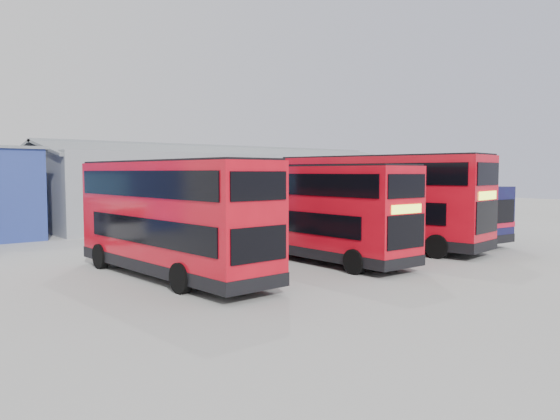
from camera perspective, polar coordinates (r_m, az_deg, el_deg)
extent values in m
plane|color=#999994|center=(24.29, 5.79, -4.90)|extent=(120.00, 120.00, 0.00)
cube|color=gray|center=(44.59, -5.38, 2.38)|extent=(30.00, 12.00, 5.00)
cube|color=slate|center=(42.32, -3.26, 6.02)|extent=(30.50, 6.33, 1.29)
cube|color=slate|center=(46.93, -7.34, 5.80)|extent=(30.50, 6.33, 1.29)
cube|color=red|center=(19.63, -11.35, -0.58)|extent=(2.69, 9.85, 3.77)
cube|color=black|center=(19.84, -11.29, -5.47)|extent=(2.73, 9.89, 0.42)
cube|color=black|center=(19.98, -7.87, -1.73)|extent=(0.35, 8.28, 0.88)
cube|color=black|center=(18.77, -13.87, -2.18)|extent=(0.35, 8.28, 0.88)
cube|color=black|center=(20.20, -8.51, 2.82)|extent=(0.39, 9.21, 0.88)
cube|color=black|center=(19.00, -14.48, 2.67)|extent=(0.39, 9.21, 0.88)
cube|color=black|center=(24.02, -17.29, -1.14)|extent=(2.09, 0.12, 1.26)
cube|color=black|center=(23.93, -17.37, 2.86)|extent=(2.09, 0.12, 0.88)
cube|color=#DBFF35|center=(23.97, -17.34, 0.86)|extent=(1.68, 0.10, 0.33)
cube|color=black|center=(15.68, -2.17, -3.61)|extent=(2.05, 0.12, 1.02)
cube|color=black|center=(15.55, -2.19, 2.52)|extent=(2.05, 0.12, 0.84)
cube|color=black|center=(19.57, -11.43, 4.98)|extent=(2.54, 9.71, 0.09)
cylinder|color=black|center=(23.31, -13.17, -4.16)|extent=(0.33, 0.98, 0.97)
cylinder|color=black|center=(22.34, -18.22, -4.61)|extent=(0.33, 0.98, 0.97)
cylinder|color=black|center=(18.44, -4.34, -6.22)|extent=(0.33, 0.98, 0.97)
cylinder|color=black|center=(17.19, -10.30, -7.02)|extent=(0.33, 0.98, 0.97)
cube|color=red|center=(23.12, 3.78, 0.01)|extent=(2.43, 9.52, 3.66)
cube|color=black|center=(23.29, 3.76, -4.04)|extent=(2.47, 9.56, 0.41)
cube|color=black|center=(22.67, 1.01, -1.15)|extent=(0.19, 8.04, 0.86)
cube|color=black|center=(24.19, 5.20, -0.84)|extent=(0.19, 8.04, 0.86)
cube|color=black|center=(22.31, 1.61, 2.71)|extent=(0.21, 8.94, 0.86)
cube|color=black|center=(23.86, 5.82, 2.78)|extent=(0.21, 8.94, 0.86)
cube|color=black|center=(19.93, 13.05, -2.23)|extent=(2.03, 0.08, 1.22)
cube|color=black|center=(19.82, 13.12, 2.45)|extent=(2.03, 0.08, 0.86)
cube|color=#DBFF35|center=(19.85, 13.10, 0.10)|extent=(1.63, 0.07, 0.32)
cube|color=black|center=(26.85, -3.10, -0.55)|extent=(1.99, 0.08, 0.99)
cube|color=black|center=(26.77, -3.11, 2.92)|extent=(1.99, 0.08, 0.81)
cube|color=black|center=(23.06, 3.80, 4.59)|extent=(2.29, 9.38, 0.09)
cylinder|color=black|center=(20.22, 7.81, -5.38)|extent=(0.31, 0.94, 0.94)
cylinder|color=black|center=(21.82, 11.75, -4.73)|extent=(0.31, 0.94, 0.94)
cylinder|color=black|center=(24.44, -1.92, -3.72)|extent=(0.31, 0.94, 0.94)
cylinder|color=black|center=(25.78, 1.95, -3.31)|extent=(0.31, 0.94, 0.94)
cube|color=red|center=(27.29, 10.28, 1.14)|extent=(4.07, 10.95, 4.13)
cube|color=black|center=(27.44, 10.23, -2.74)|extent=(4.11, 11.00, 0.46)
cube|color=black|center=(26.45, 8.04, 0.03)|extent=(1.36, 8.98, 0.97)
cube|color=black|center=(28.63, 10.93, 0.29)|extent=(1.36, 8.98, 0.97)
cube|color=black|center=(26.16, 8.82, 3.77)|extent=(1.51, 9.99, 0.97)
cube|color=black|center=(28.36, 11.69, 3.75)|extent=(1.51, 9.99, 0.97)
cube|color=black|center=(24.93, 20.82, -0.67)|extent=(2.28, 0.38, 1.38)
cube|color=black|center=(24.86, 20.92, 3.55)|extent=(2.28, 0.38, 0.97)
cube|color=#DBFF35|center=(24.87, 20.89, 1.43)|extent=(1.82, 0.31, 0.36)
cube|color=black|center=(30.48, 1.65, 0.39)|extent=(2.22, 0.37, 1.12)
cube|color=black|center=(30.42, 1.66, 3.84)|extent=(2.22, 0.37, 0.92)
cube|color=black|center=(27.26, 10.33, 5.52)|extent=(3.89, 10.78, 0.10)
cylinder|color=black|center=(24.60, 16.11, -3.68)|extent=(0.48, 1.10, 1.06)
cylinder|color=black|center=(26.81, 18.40, -3.11)|extent=(0.48, 1.10, 1.06)
cylinder|color=black|center=(27.97, 4.19, -2.62)|extent=(0.48, 1.10, 1.06)
cylinder|color=black|center=(29.93, 7.07, -2.21)|extent=(0.48, 1.10, 1.06)
cube|color=#0D133C|center=(31.20, 13.30, 0.12)|extent=(3.26, 11.29, 2.69)
cube|color=black|center=(31.30, 13.27, -2.00)|extent=(3.30, 11.33, 0.41)
cube|color=#B20D27|center=(31.24, 13.29, -0.76)|extent=(3.29, 11.32, 0.25)
cube|color=black|center=(31.97, 15.23, 0.95)|extent=(0.66, 9.31, 0.96)
cube|color=black|center=(30.01, 12.15, 0.81)|extent=(0.66, 9.31, 0.96)
cube|color=black|center=(35.09, 6.37, 0.91)|extent=(2.28, 0.20, 1.32)
cube|color=black|center=(27.87, 22.05, -0.15)|extent=(2.23, 0.20, 1.11)
cylinder|color=black|center=(34.85, 9.65, -1.36)|extent=(0.39, 1.07, 1.05)
cylinder|color=black|center=(33.17, 6.71, -1.60)|extent=(0.39, 1.07, 1.05)
cylinder|color=black|center=(30.35, 19.27, -2.32)|extent=(0.39, 1.07, 1.05)
cylinder|color=black|center=(28.39, 16.46, -2.68)|extent=(0.39, 1.07, 1.05)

